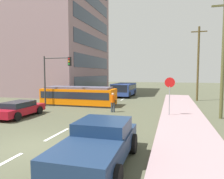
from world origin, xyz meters
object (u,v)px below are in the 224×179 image
Objects in this scene: pedestrian_crossing at (113,101)px; parked_sedan_furthest at (98,91)px; stop_sign at (170,88)px; city_bus at (124,89)px; traffic_light_mast at (55,71)px; parked_sedan_mid at (19,109)px; streetcar_tram at (79,96)px; utility_pole_near at (223,56)px; pickup_truck_parked at (99,144)px; parked_sedan_far at (81,95)px; utility_pole_mid at (198,63)px.

parked_sedan_furthest is at bearing 114.81° from pedestrian_crossing.
pedestrian_crossing is 4.86m from stop_sign.
city_bus is 11.96m from traffic_light_mast.
parked_sedan_mid is at bearing -149.37° from pedestrian_crossing.
utility_pole_near reaches higher than streetcar_tram.
city_bus is 3.35× the size of pedestrian_crossing.
parked_sedan_furthest is at bearing 166.75° from city_bus.
city_bus is at bearing 72.75° from streetcar_tram.
streetcar_tram is 6.91m from parked_sedan_mid.
parked_sedan_far is at bearing 116.45° from pickup_truck_parked.
utility_pole_near is (14.74, 3.65, 3.94)m from parked_sedan_mid.
stop_sign is at bearing 16.08° from parked_sedan_mid.
traffic_light_mast is at bearing 169.73° from pedestrian_crossing.
city_bus is 0.63× the size of utility_pole_mid.
utility_pole_mid is (14.21, 13.74, 3.99)m from parked_sedan_mid.
city_bus is 22.27m from pickup_truck_parked.
traffic_light_mast is (-4.51, -10.80, 2.45)m from city_bus.
streetcar_tram is 1.77× the size of parked_sedan_far.
utility_pole_mid is at bearing 32.10° from traffic_light_mast.
city_bus is 12.06m from pedestrian_crossing.
utility_pole_mid is at bearing 74.56° from pickup_truck_parked.
stop_sign is at bearing -20.56° from streetcar_tram.
utility_pole_mid is (5.50, 19.91, 3.82)m from pickup_truck_parked.
traffic_light_mast is at bearing -92.00° from parked_sedan_far.
city_bus is 14.12m from stop_sign.
utility_pole_near is 0.99× the size of utility_pole_mid.
city_bus is 6.71m from parked_sedan_far.
pickup_truck_parked is at bearing -79.55° from city_bus.
parked_sedan_far is at bearing -90.64° from parked_sedan_furthest.
parked_sedan_far is at bearing 88.00° from traffic_light_mast.
parked_sedan_far is 13.12m from stop_sign.
pickup_truck_parked is 1.15× the size of parked_sedan_far.
utility_pole_mid reaches higher than parked_sedan_furthest.
utility_pole_near reaches higher than parked_sedan_mid.
pedestrian_crossing is 0.38× the size of parked_sedan_far.
parked_sedan_furthest is 14.66m from utility_pole_mid.
utility_pole_near is at bearing -25.83° from parked_sedan_far.
pickup_truck_parked is at bearing -121.57° from utility_pole_near.
pedestrian_crossing is 9.11m from parked_sedan_far.
utility_pole_near is (14.58, -1.28, 1.04)m from traffic_light_mast.
stop_sign is at bearing -172.93° from utility_pole_near.
city_bus is 16.41m from parked_sedan_mid.
utility_pole_near is at bearing 13.89° from parked_sedan_mid.
pickup_truck_parked reaches higher than parked_sedan_mid.
parked_sedan_far is at bearing 88.05° from parked_sedan_mid.
utility_pole_mid is at bearing 12.73° from parked_sedan_far.
parked_sedan_far is at bearing -130.08° from city_bus.
utility_pole_mid reaches higher than streetcar_tram.
parked_sedan_far is 0.49× the size of utility_pole_mid.
traffic_light_mast reaches higher than parked_sedan_mid.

